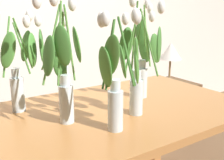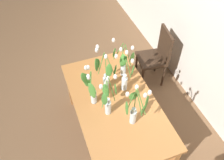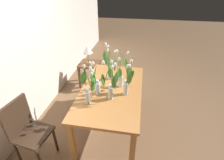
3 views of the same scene
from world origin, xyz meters
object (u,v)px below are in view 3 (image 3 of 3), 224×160
(tulip_vase_1, at_px, (110,66))
(pillar_candle, at_px, (91,64))
(table_lamp, at_px, (87,50))
(tulip_vase_4, at_px, (111,84))
(tulip_vase_0, at_px, (96,84))
(side_table, at_px, (90,68))
(tulip_vase_3, at_px, (128,81))
(dining_table, at_px, (112,94))
(tulip_vase_5, at_px, (121,74))
(dining_chair, at_px, (27,129))
(tulip_vase_2, at_px, (88,89))

(tulip_vase_1, xyz_separation_m, pillar_candle, (0.80, 0.57, -0.39))
(table_lamp, bearing_deg, tulip_vase_4, -152.05)
(tulip_vase_0, relative_size, tulip_vase_4, 0.84)
(tulip_vase_1, relative_size, pillar_candle, 7.78)
(side_table, bearing_deg, pillar_candle, -149.67)
(tulip_vase_3, height_order, table_lamp, tulip_vase_3)
(dining_table, height_order, tulip_vase_1, tulip_vase_1)
(tulip_vase_1, relative_size, tulip_vase_5, 0.99)
(tulip_vase_3, xyz_separation_m, tulip_vase_5, (0.19, 0.12, -0.01))
(pillar_candle, bearing_deg, dining_chair, 170.84)
(tulip_vase_3, bearing_deg, dining_chair, 119.55)
(dining_chair, relative_size, side_table, 1.69)
(tulip_vase_5, height_order, side_table, tulip_vase_5)
(dining_chair, distance_m, table_lamp, 2.03)
(dining_table, distance_m, tulip_vase_2, 0.53)
(table_lamp, bearing_deg, tulip_vase_1, -144.02)
(dining_chair, bearing_deg, tulip_vase_5, -51.06)
(tulip_vase_0, bearing_deg, table_lamp, 21.80)
(tulip_vase_2, xyz_separation_m, tulip_vase_5, (0.47, -0.36, 0.00))
(tulip_vase_3, bearing_deg, table_lamp, 37.06)
(tulip_vase_5, bearing_deg, side_table, 37.14)
(tulip_vase_2, bearing_deg, tulip_vase_1, -12.29)
(table_lamp, bearing_deg, dining_table, -148.69)
(dining_table, xyz_separation_m, tulip_vase_4, (-0.24, -0.03, 0.33))
(dining_chair, height_order, pillar_candle, dining_chair)
(tulip_vase_1, relative_size, side_table, 1.06)
(dining_table, distance_m, pillar_candle, 1.30)
(tulip_vase_4, relative_size, side_table, 1.07)
(tulip_vase_1, height_order, side_table, tulip_vase_1)
(tulip_vase_0, bearing_deg, tulip_vase_3, -79.76)
(tulip_vase_5, xyz_separation_m, pillar_candle, (1.01, 0.78, -0.37))
(dining_table, distance_m, tulip_vase_1, 0.47)
(tulip_vase_0, bearing_deg, dining_table, -49.58)
(tulip_vase_0, xyz_separation_m, tulip_vase_4, (-0.08, -0.22, 0.06))
(tulip_vase_4, distance_m, pillar_candle, 1.57)
(dining_chair, height_order, side_table, dining_chair)
(dining_table, distance_m, dining_chair, 1.24)
(tulip_vase_4, height_order, table_lamp, tulip_vase_4)
(tulip_vase_2, relative_size, tulip_vase_3, 1.01)
(tulip_vase_2, bearing_deg, tulip_vase_3, -59.74)
(tulip_vase_1, height_order, tulip_vase_5, tulip_vase_5)
(tulip_vase_0, xyz_separation_m, tulip_vase_2, (-0.20, 0.05, 0.03))
(table_lamp, bearing_deg, tulip_vase_3, -142.94)
(tulip_vase_4, xyz_separation_m, table_lamp, (1.46, 0.77, -0.12))
(tulip_vase_3, height_order, dining_chair, tulip_vase_3)
(tulip_vase_4, xyz_separation_m, tulip_vase_5, (0.35, -0.09, -0.03))
(tulip_vase_3, distance_m, tulip_vase_4, 0.26)
(dining_table, relative_size, dining_chair, 1.72)
(tulip_vase_3, xyz_separation_m, table_lamp, (1.30, 0.99, -0.11))
(tulip_vase_1, height_order, pillar_candle, tulip_vase_1)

